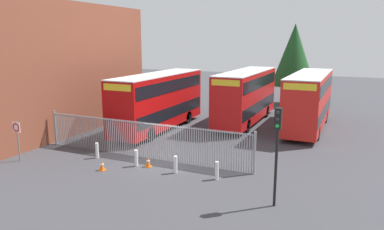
{
  "coord_description": "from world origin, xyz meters",
  "views": [
    {
      "loc": [
        10.14,
        -18.32,
        7.06
      ],
      "look_at": [
        0.0,
        4.0,
        2.0
      ],
      "focal_mm": 34.53,
      "sensor_mm": 36.0,
      "label": 1
    }
  ],
  "objects_px": {
    "bollard_near_left": "(97,150)",
    "bollard_far_right": "(217,171)",
    "traffic_light_kerbside": "(277,139)",
    "double_decker_bus_behind_fence_right": "(309,99)",
    "traffic_cone_mid_forecourt": "(148,162)",
    "double_decker_bus_behind_fence_left": "(246,95)",
    "bollard_center_front": "(136,158)",
    "traffic_cone_by_gate": "(102,165)",
    "double_decker_bus_near_gate": "(159,99)",
    "speed_limit_sign_post": "(17,132)",
    "bollard_near_right": "(176,165)"
  },
  "relations": [
    {
      "from": "bollard_near_left",
      "to": "traffic_cone_by_gate",
      "type": "distance_m",
      "value": 2.28
    },
    {
      "from": "bollard_center_front",
      "to": "speed_limit_sign_post",
      "type": "xyz_separation_m",
      "value": [
        -6.77,
        -2.09,
        1.3
      ]
    },
    {
      "from": "double_decker_bus_behind_fence_left",
      "to": "bollard_near_right",
      "type": "relative_size",
      "value": 11.38
    },
    {
      "from": "double_decker_bus_behind_fence_left",
      "to": "speed_limit_sign_post",
      "type": "relative_size",
      "value": 4.5
    },
    {
      "from": "traffic_cone_mid_forecourt",
      "to": "double_decker_bus_behind_fence_right",
      "type": "bearing_deg",
      "value": 62.13
    },
    {
      "from": "double_decker_bus_behind_fence_left",
      "to": "bollard_center_front",
      "type": "height_order",
      "value": "double_decker_bus_behind_fence_left"
    },
    {
      "from": "double_decker_bus_behind_fence_right",
      "to": "speed_limit_sign_post",
      "type": "bearing_deg",
      "value": -133.0
    },
    {
      "from": "bollard_far_right",
      "to": "traffic_cone_by_gate",
      "type": "relative_size",
      "value": 1.61
    },
    {
      "from": "double_decker_bus_near_gate",
      "to": "bollard_center_front",
      "type": "relative_size",
      "value": 11.38
    },
    {
      "from": "bollard_near_left",
      "to": "bollard_far_right",
      "type": "height_order",
      "value": "same"
    },
    {
      "from": "double_decker_bus_behind_fence_left",
      "to": "bollard_far_right",
      "type": "height_order",
      "value": "double_decker_bus_behind_fence_left"
    },
    {
      "from": "bollard_near_left",
      "to": "bollard_near_right",
      "type": "distance_m",
      "value": 5.47
    },
    {
      "from": "double_decker_bus_near_gate",
      "to": "bollard_near_left",
      "type": "distance_m",
      "value": 8.08
    },
    {
      "from": "double_decker_bus_near_gate",
      "to": "traffic_cone_by_gate",
      "type": "relative_size",
      "value": 18.32
    },
    {
      "from": "bollard_far_right",
      "to": "traffic_cone_by_gate",
      "type": "distance_m",
      "value": 6.34
    },
    {
      "from": "bollard_center_front",
      "to": "traffic_cone_mid_forecourt",
      "type": "distance_m",
      "value": 0.71
    },
    {
      "from": "bollard_near_left",
      "to": "traffic_light_kerbside",
      "type": "distance_m",
      "value": 11.61
    },
    {
      "from": "traffic_cone_by_gate",
      "to": "bollard_center_front",
      "type": "bearing_deg",
      "value": 45.03
    },
    {
      "from": "bollard_center_front",
      "to": "double_decker_bus_behind_fence_left",
      "type": "bearing_deg",
      "value": 79.77
    },
    {
      "from": "bollard_near_left",
      "to": "bollard_far_right",
      "type": "xyz_separation_m",
      "value": [
        7.8,
        -0.27,
        0.0
      ]
    },
    {
      "from": "bollard_near_right",
      "to": "traffic_light_kerbside",
      "type": "relative_size",
      "value": 0.22
    },
    {
      "from": "bollard_far_right",
      "to": "traffic_cone_mid_forecourt",
      "type": "bearing_deg",
      "value": 177.36
    },
    {
      "from": "bollard_center_front",
      "to": "traffic_cone_mid_forecourt",
      "type": "bearing_deg",
      "value": 16.23
    },
    {
      "from": "double_decker_bus_behind_fence_right",
      "to": "traffic_light_kerbside",
      "type": "bearing_deg",
      "value": -87.77
    },
    {
      "from": "double_decker_bus_behind_fence_left",
      "to": "traffic_cone_by_gate",
      "type": "distance_m",
      "value": 15.39
    },
    {
      "from": "double_decker_bus_near_gate",
      "to": "bollard_near_right",
      "type": "height_order",
      "value": "double_decker_bus_near_gate"
    },
    {
      "from": "speed_limit_sign_post",
      "to": "bollard_near_left",
      "type": "bearing_deg",
      "value": 31.73
    },
    {
      "from": "traffic_cone_by_gate",
      "to": "traffic_cone_mid_forecourt",
      "type": "height_order",
      "value": "same"
    },
    {
      "from": "bollard_center_front",
      "to": "speed_limit_sign_post",
      "type": "height_order",
      "value": "speed_limit_sign_post"
    },
    {
      "from": "double_decker_bus_near_gate",
      "to": "traffic_cone_mid_forecourt",
      "type": "relative_size",
      "value": 18.32
    },
    {
      "from": "double_decker_bus_near_gate",
      "to": "traffic_cone_mid_forecourt",
      "type": "height_order",
      "value": "double_decker_bus_near_gate"
    },
    {
      "from": "double_decker_bus_behind_fence_left",
      "to": "bollard_near_right",
      "type": "height_order",
      "value": "double_decker_bus_behind_fence_left"
    },
    {
      "from": "bollard_center_front",
      "to": "traffic_cone_by_gate",
      "type": "height_order",
      "value": "bollard_center_front"
    },
    {
      "from": "bollard_far_right",
      "to": "speed_limit_sign_post",
      "type": "relative_size",
      "value": 0.4
    },
    {
      "from": "bollard_near_left",
      "to": "speed_limit_sign_post",
      "type": "xyz_separation_m",
      "value": [
        -3.81,
        -2.36,
        1.3
      ]
    },
    {
      "from": "double_decker_bus_behind_fence_right",
      "to": "traffic_cone_mid_forecourt",
      "type": "bearing_deg",
      "value": -117.87
    },
    {
      "from": "double_decker_bus_behind_fence_right",
      "to": "traffic_light_kerbside",
      "type": "relative_size",
      "value": 2.51
    },
    {
      "from": "bollard_near_left",
      "to": "bollard_center_front",
      "type": "bearing_deg",
      "value": -5.14
    },
    {
      "from": "bollard_near_right",
      "to": "double_decker_bus_near_gate",
      "type": "bearing_deg",
      "value": 124.46
    },
    {
      "from": "traffic_cone_mid_forecourt",
      "to": "speed_limit_sign_post",
      "type": "height_order",
      "value": "speed_limit_sign_post"
    },
    {
      "from": "bollard_center_front",
      "to": "traffic_cone_mid_forecourt",
      "type": "xyz_separation_m",
      "value": [
        0.66,
        0.19,
        -0.19
      ]
    },
    {
      "from": "double_decker_bus_behind_fence_left",
      "to": "bollard_near_right",
      "type": "distance_m",
      "value": 13.62
    },
    {
      "from": "double_decker_bus_behind_fence_right",
      "to": "traffic_cone_mid_forecourt",
      "type": "height_order",
      "value": "double_decker_bus_behind_fence_right"
    },
    {
      "from": "double_decker_bus_behind_fence_right",
      "to": "bollard_near_right",
      "type": "relative_size",
      "value": 11.38
    },
    {
      "from": "double_decker_bus_near_gate",
      "to": "bollard_near_left",
      "type": "relative_size",
      "value": 11.38
    },
    {
      "from": "double_decker_bus_behind_fence_left",
      "to": "bollard_near_right",
      "type": "bearing_deg",
      "value": -89.62
    },
    {
      "from": "traffic_cone_mid_forecourt",
      "to": "traffic_light_kerbside",
      "type": "xyz_separation_m",
      "value": [
        7.52,
        -2.04,
        2.7
      ]
    },
    {
      "from": "double_decker_bus_near_gate",
      "to": "traffic_cone_by_gate",
      "type": "xyz_separation_m",
      "value": [
        1.75,
        -9.46,
        -2.13
      ]
    },
    {
      "from": "bollard_far_right",
      "to": "traffic_light_kerbside",
      "type": "bearing_deg",
      "value": -28.93
    },
    {
      "from": "double_decker_bus_near_gate",
      "to": "traffic_light_kerbside",
      "type": "distance_m",
      "value": 15.05
    }
  ]
}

